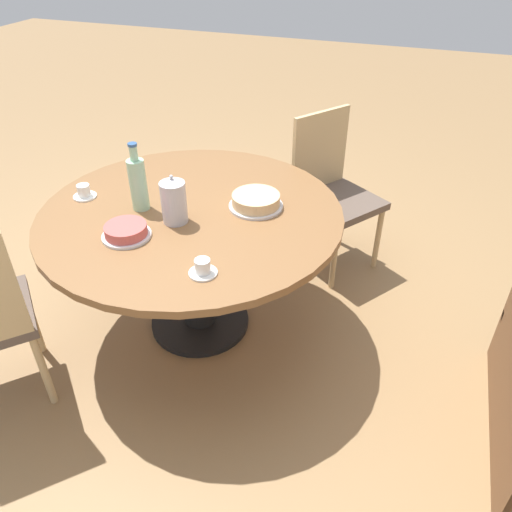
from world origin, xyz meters
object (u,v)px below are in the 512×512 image
chair_a (332,190)px  water_bottle (138,183)px  coffee_pot (174,201)px  cup_b (84,192)px  cup_a (203,268)px  cake_second (126,231)px  cake_main (256,201)px

chair_a → water_bottle: size_ratio=2.88×
coffee_pot → water_bottle: 0.21m
chair_a → coffee_pot: (0.95, -0.52, 0.32)m
cup_b → cup_a: bearing=65.4°
cake_second → water_bottle: bearing=-164.2°
cake_main → cake_second: (0.43, -0.43, -0.00)m
cake_second → cup_b: bearing=-121.9°
cake_second → cup_a: (0.13, 0.42, -0.00)m
chair_a → coffee_pot: coffee_pot is taller
water_bottle → cup_a: water_bottle is taller
cake_second → cup_a: bearing=73.0°
coffee_pot → cup_a: 0.43m
chair_a → cup_b: chair_a is taller
chair_a → coffee_pot: size_ratio=4.06×
cup_b → water_bottle: bearing=89.8°
coffee_pot → chair_a: bearing=151.3°
chair_a → cake_main: bearing=-163.2°
cake_second → cup_a: cup_a is taller
coffee_pot → cake_main: coffee_pot is taller
cake_main → cup_a: 0.56m
coffee_pot → water_bottle: water_bottle is taller
water_bottle → cake_main: bearing=111.0°
cake_main → cake_second: 0.61m
cake_main → water_bottle: bearing=-69.0°
coffee_pot → cake_main: 0.39m
cake_second → cup_b: size_ratio=1.88×
water_bottle → cup_b: (-0.00, -0.31, -0.10)m
chair_a → cup_b: (0.90, -1.04, 0.24)m
water_bottle → cup_b: water_bottle is taller
coffee_pot → cake_second: 0.24m
chair_a → cake_main: size_ratio=3.63×
chair_a → cup_a: (1.26, -0.24, 0.24)m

